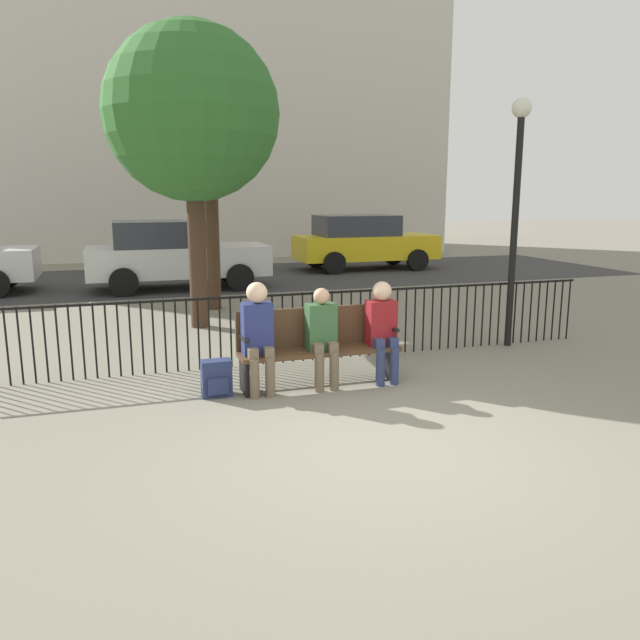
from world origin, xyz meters
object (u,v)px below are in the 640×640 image
Objects in this scene: parked_car_2 at (175,254)px; lamp_post at (517,185)px; seated_person_1 at (322,333)px; tree_0 at (209,126)px; seated_person_0 at (258,331)px; park_bench at (318,343)px; seated_person_2 at (382,325)px; tree_1 at (192,115)px; backpack at (217,379)px; parked_car_0 at (363,241)px.

lamp_post is at bearing -60.18° from parked_car_2.
tree_0 reaches higher than seated_person_1.
lamp_post is at bearing 15.04° from seated_person_0.
tree_0 reaches higher than park_bench.
seated_person_2 is 5.08m from tree_1.
park_bench is 1.63× the size of seated_person_1.
park_bench is at bearing -76.05° from tree_1.
tree_1 is at bearing 103.95° from park_bench.
parked_car_2 is (-0.48, 2.99, -2.65)m from tree_0.
seated_person_2 is at bearing -156.70° from lamp_post.
seated_person_1 is 2.82× the size of backpack.
park_bench is 0.81m from seated_person_2.
tree_1 is at bearing 113.71° from seated_person_2.
seated_person_1 reaches higher than backpack.
seated_person_1 is 0.33× the size of lamp_post.
park_bench is 0.42× the size of tree_0.
seated_person_0 is at bearing -3.56° from backpack.
parked_car_2 is (-0.93, 8.49, 0.19)m from seated_person_1.
parked_car_2 is (-0.17, 8.48, 0.11)m from seated_person_0.
tree_0 is at bearing -135.01° from parked_car_0.
seated_person_1 is 0.25× the size of tree_0.
seated_person_0 is at bearing -87.31° from tree_1.
lamp_post reaches higher than parked_car_0.
lamp_post is 0.85× the size of parked_car_0.
backpack is 5.07m from tree_1.
seated_person_1 is at bearing -0.41° from seated_person_0.
backpack is at bearing -175.53° from park_bench.
seated_person_2 is (1.52, -0.00, -0.03)m from seated_person_0.
tree_0 reaches higher than parked_car_2.
lamp_post reaches higher than parked_car_2.
lamp_post is at bearing 16.24° from park_bench.
seated_person_1 is at bearing -84.99° from park_bench.
backpack is 0.10× the size of parked_car_2.
tree_1 is at bearing -90.16° from parked_car_2.
parked_car_2 reaches higher than seated_person_1.
seated_person_0 is 1.09× the size of seated_person_1.
tree_1 is 9.33m from parked_car_0.
parked_car_2 is at bearing 99.19° from tree_0.
tree_0 reaches higher than backpack.
seated_person_1 is 0.24× the size of tree_1.
parked_car_0 is (5.24, 5.24, -2.65)m from tree_0.
seated_person_0 is 4.77m from tree_1.
seated_person_2 is at bearing -66.29° from tree_1.
lamp_post is 0.85× the size of parked_car_2.
park_bench is 0.54× the size of lamp_post.
tree_0 reaches higher than lamp_post.
seated_person_0 is 0.28× the size of tree_0.
seated_person_0 is 6.16m from tree_0.
seated_person_1 is at bearing -85.36° from tree_0.
backpack is 0.10× the size of parked_car_0.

